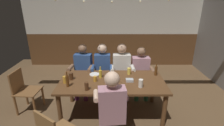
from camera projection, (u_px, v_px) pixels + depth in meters
name	position (u px, v px, depth m)	size (l,w,h in m)	color
ground_plane	(112.00, 118.00, 3.28)	(6.92, 6.92, 0.00)	brown
back_wall_upper	(112.00, 13.00, 5.40)	(5.75, 0.12, 1.36)	beige
back_wall_wainscot	(112.00, 49.00, 5.84)	(5.75, 0.12, 1.11)	brown
dining_table	(112.00, 85.00, 3.20)	(1.99, 1.00, 0.74)	brown
person_0	(83.00, 69.00, 3.87)	(0.56, 0.55, 1.25)	#2D4C84
person_1	(102.00, 69.00, 3.86)	(0.50, 0.51, 1.25)	#2D4C84
person_2	(122.00, 68.00, 3.87)	(0.55, 0.52, 1.26)	silver
person_3	(141.00, 70.00, 3.88)	(0.54, 0.52, 1.18)	#B78493
person_4	(112.00, 105.00, 2.51)	(0.56, 0.55, 1.27)	#B78493
chair_empty_near_left	(24.00, 90.00, 3.37)	(0.47, 0.47, 0.88)	brown
condiment_caddy	(130.00, 80.00, 3.13)	(0.14, 0.10, 0.05)	#B2B7BC
plate_0	(95.00, 74.00, 3.42)	(0.20, 0.20, 0.01)	white
bottle_0	(100.00, 74.00, 3.27)	(0.06, 0.06, 0.23)	gold
bottle_1	(156.00, 71.00, 3.36)	(0.05, 0.05, 0.24)	#593314
bottle_2	(67.00, 81.00, 2.91)	(0.05, 0.05, 0.28)	#593314
pint_glass_0	(129.00, 71.00, 3.42)	(0.07, 0.07, 0.13)	#E5C64C
pint_glass_1	(112.00, 85.00, 2.89)	(0.08, 0.08, 0.11)	#4C2D19
pint_glass_2	(141.00, 83.00, 2.91)	(0.08, 0.08, 0.15)	white
pint_glass_3	(87.00, 86.00, 2.81)	(0.07, 0.07, 0.14)	#4C2D19
pint_glass_4	(71.00, 76.00, 3.19)	(0.08, 0.08, 0.14)	#4C2D19
pint_glass_5	(65.00, 80.00, 3.05)	(0.07, 0.07, 0.13)	gold
pint_glass_6	(95.00, 79.00, 3.12)	(0.07, 0.07, 0.10)	gold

